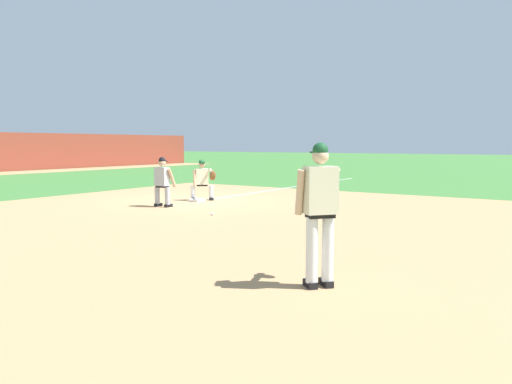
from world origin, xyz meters
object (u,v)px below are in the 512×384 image
at_px(first_baseman, 203,178).
at_px(baserunner, 162,180).
at_px(first_base_bag, 197,200).
at_px(baseball, 212,214).
at_px(pitcher, 320,206).

xyz_separation_m(first_baseman, baserunner, (-1.88, -0.03, 0.06)).
bearing_deg(first_baseman, first_base_bag, -178.69).
relative_size(first_base_bag, first_baseman, 0.28).
xyz_separation_m(baseball, pitcher, (-4.31, -5.17, 1.02)).
distance_m(first_baseman, baserunner, 1.88).
distance_m(pitcher, baserunner, 8.95).
distance_m(baseball, pitcher, 6.81).
distance_m(baseball, baserunner, 2.50).
xyz_separation_m(first_base_bag, first_baseman, (0.33, 0.01, 0.69)).
bearing_deg(pitcher, baserunner, 56.70).
height_order(pitcher, baserunner, pitcher).
relative_size(baseball, first_baseman, 0.06).
relative_size(first_base_bag, baserunner, 0.26).
relative_size(first_baseman, baserunner, 0.92).
distance_m(baseball, first_baseman, 3.48).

